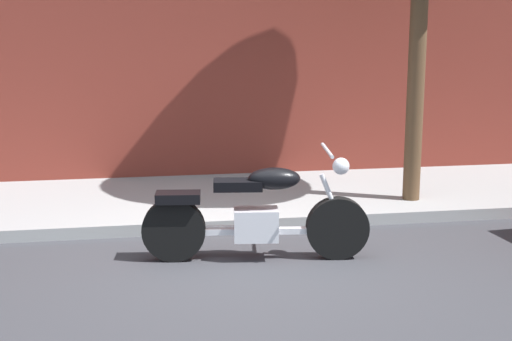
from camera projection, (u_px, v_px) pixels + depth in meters
ground_plane at (248, 268)px, 7.16m from camera, size 60.00×60.00×0.00m
sidewalk at (219, 200)px, 9.52m from camera, size 24.43×2.48×0.14m
motorcycle at (256, 216)px, 7.34m from camera, size 2.28×0.72×1.13m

